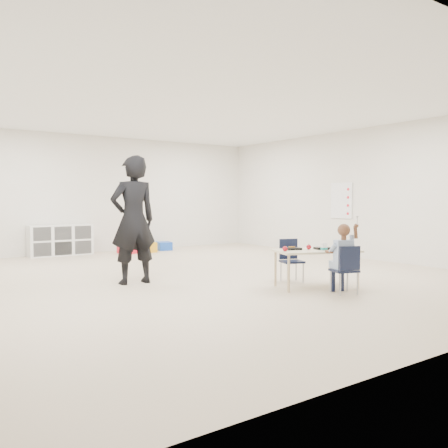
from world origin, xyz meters
TOP-DOWN VIEW (x-y plane):
  - room at (0.00, 0.00)m, footprint 9.00×9.02m
  - table at (0.70, -1.80)m, footprint 1.33×0.96m
  - chair_near at (0.68, -2.34)m, footprint 0.40×0.39m
  - chair_far at (0.73, -1.26)m, footprint 0.40×0.39m
  - child at (0.68, -2.34)m, footprint 0.56×0.56m
  - lunch_tray_near at (0.82, -1.81)m, footprint 0.26×0.22m
  - lunch_tray_far at (0.43, -1.60)m, footprint 0.26×0.22m
  - milk_carton at (0.72, -1.93)m, footprint 0.09×0.09m
  - bread_roll at (0.93, -1.98)m, footprint 0.09×0.09m
  - apple_near at (0.64, -1.71)m, footprint 0.07×0.07m
  - apple_far at (0.18, -1.70)m, footprint 0.07×0.07m
  - cubby_shelf at (-1.20, 4.28)m, footprint 1.40×0.40m
  - rules_poster at (3.98, 0.60)m, footprint 0.02×0.60m
  - adult at (-1.34, 0.01)m, footprint 0.72×0.49m
  - bin_red at (0.23, 3.82)m, footprint 0.40×0.49m
  - bin_yellow at (0.69, 3.82)m, footprint 0.40×0.50m
  - bin_blue at (1.28, 3.98)m, footprint 0.41×0.48m

SIDE VIEW (x-z plane):
  - bin_blue at x=1.28m, z-range 0.00..0.21m
  - bin_red at x=0.23m, z-range 0.00..0.22m
  - bin_yellow at x=0.69m, z-range 0.00..0.24m
  - table at x=0.70m, z-range 0.00..0.55m
  - chair_near at x=0.68m, z-range 0.00..0.66m
  - chair_far at x=0.73m, z-range 0.00..0.66m
  - cubby_shelf at x=-1.20m, z-range 0.00..0.70m
  - child at x=0.68m, z-range 0.00..1.04m
  - lunch_tray_near at x=0.82m, z-range 0.55..0.58m
  - lunch_tray_far at x=0.43m, z-range 0.55..0.58m
  - bread_roll at x=0.93m, z-range 0.55..0.62m
  - apple_near at x=0.64m, z-range 0.55..0.62m
  - apple_far at x=0.18m, z-range 0.55..0.62m
  - milk_carton at x=0.72m, z-range 0.55..0.65m
  - adult at x=-1.34m, z-range 0.00..1.93m
  - rules_poster at x=3.98m, z-range 0.85..1.65m
  - room at x=0.00m, z-range 0.00..2.80m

